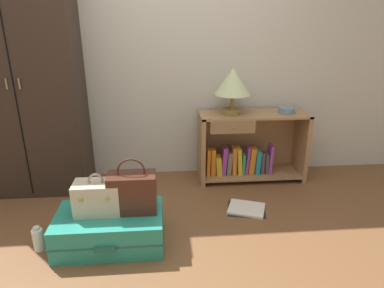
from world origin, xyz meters
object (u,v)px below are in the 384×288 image
object	(u,v)px
suitcase_large	(110,229)
handbag	(132,192)
train_case	(97,197)
open_book_on_floor	(246,209)
bookshelf	(248,148)
bowl	(287,110)
bottle	(38,239)
wardrobe	(24,79)
table_lamp	(233,83)

from	to	relation	value
suitcase_large	handbag	bearing A→B (deg)	11.28
train_case	open_book_on_floor	distance (m)	1.26
bookshelf	bowl	distance (m)	0.52
train_case	bottle	bearing A→B (deg)	-171.61
wardrobe	bowl	size ratio (longest dim) A/B	13.26
table_lamp	bottle	distance (m)	2.05
open_book_on_floor	bowl	bearing A→B (deg)	50.41
bookshelf	bottle	bearing A→B (deg)	-149.16
suitcase_large	handbag	world-z (taller)	handbag
suitcase_large	open_book_on_floor	xyz separation A→B (m)	(1.09, 0.37, -0.11)
bowl	train_case	distance (m)	1.94
bookshelf	open_book_on_floor	size ratio (longest dim) A/B	2.86
table_lamp	handbag	bearing A→B (deg)	-132.81
suitcase_large	bottle	bearing A→B (deg)	-176.45
bowl	bottle	size ratio (longest dim) A/B	0.85
suitcase_large	open_book_on_floor	distance (m)	1.16
bowl	open_book_on_floor	bearing A→B (deg)	-129.59
train_case	suitcase_large	bearing A→B (deg)	-23.51
bowl	handbag	xyz separation A→B (m)	(-1.41, -0.94, -0.32)
bowl	bottle	bearing A→B (deg)	-154.30
handbag	bottle	world-z (taller)	handbag
train_case	bottle	distance (m)	0.51
handbag	bottle	size ratio (longest dim) A/B	2.17
train_case	wardrobe	bearing A→B (deg)	127.99
bowl	bottle	xyz separation A→B (m)	(-2.08, -1.00, -0.63)
wardrobe	handbag	distance (m)	1.49
wardrobe	open_book_on_floor	size ratio (longest dim) A/B	5.72
open_book_on_floor	handbag	bearing A→B (deg)	-159.77
suitcase_large	train_case	bearing A→B (deg)	156.49
bookshelf	table_lamp	distance (m)	0.68
bowl	handbag	bearing A→B (deg)	-146.45
suitcase_large	open_book_on_floor	size ratio (longest dim) A/B	2.07
bowl	open_book_on_floor	xyz separation A→B (m)	(-0.49, -0.60, -0.70)
wardrobe	open_book_on_floor	xyz separation A→B (m)	(1.88, -0.59, -1.04)
suitcase_large	handbag	distance (m)	0.32
suitcase_large	wardrobe	bearing A→B (deg)	129.74
open_book_on_floor	suitcase_large	bearing A→B (deg)	-161.13
bottle	open_book_on_floor	xyz separation A→B (m)	(1.59, 0.40, -0.08)
suitcase_large	bottle	distance (m)	0.50
wardrobe	suitcase_large	bearing A→B (deg)	-50.26
bookshelf	bowl	size ratio (longest dim) A/B	6.63
handbag	suitcase_large	bearing A→B (deg)	-168.72
table_lamp	bowl	world-z (taller)	table_lamp
table_lamp	bowl	size ratio (longest dim) A/B	2.74
wardrobe	bottle	size ratio (longest dim) A/B	11.32
train_case	open_book_on_floor	world-z (taller)	train_case
bottle	table_lamp	bearing A→B (deg)	33.23
handbag	open_book_on_floor	bearing A→B (deg)	20.23
wardrobe	table_lamp	xyz separation A→B (m)	(1.85, 0.03, -0.07)
table_lamp	open_book_on_floor	distance (m)	1.15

